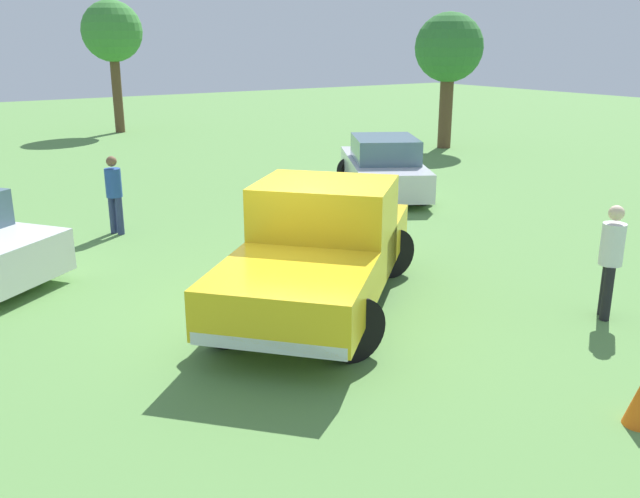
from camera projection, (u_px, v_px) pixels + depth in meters
ground_plane at (291, 306)px, 10.24m from camera, size 80.00×80.00×0.00m
pickup_truck at (322, 243)px, 10.05m from camera, size 5.04×4.86×1.84m
sedan_far at (383, 167)px, 17.60m from camera, size 3.74×4.79×1.47m
person_bystander at (611, 256)px, 9.55m from camera, size 0.45×0.45×1.65m
person_visitor at (114, 191)px, 13.78m from camera, size 0.43×0.43×1.60m
tree_back_left at (112, 33)px, 28.20m from camera, size 2.48×2.48×5.40m
tree_far_center at (449, 50)px, 24.19m from camera, size 2.42×2.42×4.77m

